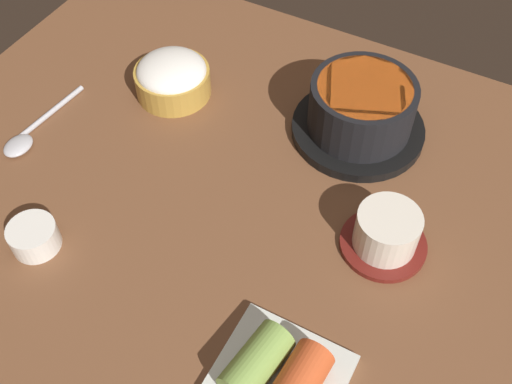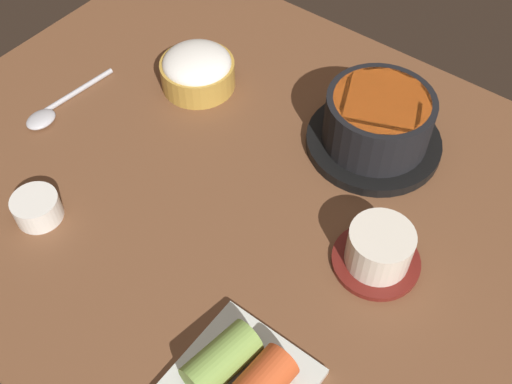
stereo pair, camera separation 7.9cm
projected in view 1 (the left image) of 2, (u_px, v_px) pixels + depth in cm
name	position (u px, v px, depth cm)	size (l,w,h in cm)	color
dining_table	(250.00, 195.00, 84.12)	(100.00, 76.00, 2.00)	brown
stone_pot	(361.00, 111.00, 86.68)	(19.27, 19.27, 9.00)	black
rice_bowl	(172.00, 77.00, 93.06)	(11.48, 11.48, 6.32)	#B78C38
tea_cup_with_saucer	(388.00, 230.00, 75.69)	(10.98, 10.98, 6.10)	maroon
kimchi_plate	(277.00, 377.00, 64.83)	(13.79, 13.79, 5.37)	silver
side_bowl_near	(34.00, 236.00, 76.36)	(6.12, 6.12, 3.49)	white
spoon	(28.00, 136.00, 88.80)	(3.60, 16.68, 1.35)	#B7B7BC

